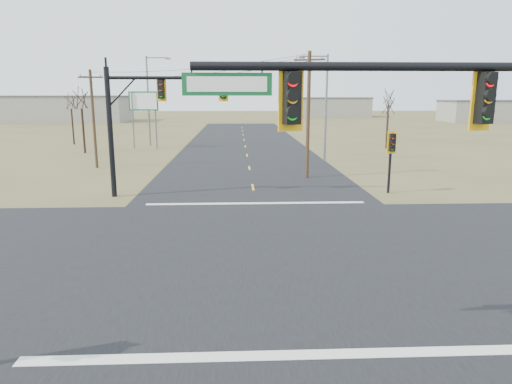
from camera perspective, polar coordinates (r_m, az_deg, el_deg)
The scene contains 20 objects.
ground at distance 17.89m, azimuth 1.01°, elevation -7.08°, with size 320.00×320.00×0.00m, color brown.
road_ew at distance 17.89m, azimuth 1.01°, elevation -7.05°, with size 160.00×14.00×0.02m, color black.
road_ns at distance 17.89m, azimuth 1.01°, elevation -7.05°, with size 14.00×160.00×0.02m, color black.
stop_bar_near at distance 11.09m, azimuth 3.50°, elevation -19.69°, with size 12.00×0.40×0.01m, color silver.
stop_bar_far at distance 25.09m, azimuth -0.02°, elevation -1.42°, with size 12.00×0.40×0.01m, color silver.
mast_arm_near at distance 10.84m, azimuth 27.56°, elevation 6.76°, with size 10.34×0.56×7.02m.
mast_arm_far at distance 26.96m, azimuth -11.91°, elevation 10.65°, with size 9.15×0.51×7.41m.
pedestal_signal_ne at distance 28.47m, azimuth 16.61°, elevation 5.40°, with size 0.58×0.49×3.80m.
utility_pole_near at distance 32.76m, azimuth 6.55°, elevation 9.76°, with size 2.07×0.86×8.84m.
utility_pole_far at distance 39.47m, azimuth -19.66°, elevation 8.83°, with size 1.92×0.23×7.85m.
highway_sign at distance 52.59m, azimuth -13.86°, elevation 10.10°, with size 3.31×0.63×6.27m.
streetlight_a at distance 41.32m, azimuth 8.50°, elevation 11.03°, with size 2.62×0.37×9.35m.
streetlight_c at distance 55.64m, azimuth -13.11°, elevation 11.61°, with size 2.87×0.37×10.27m.
bare_tree_a at distance 50.22m, azimuth -21.05°, elevation 10.96°, with size 3.27×3.27×7.11m.
bare_tree_b at distance 59.65m, azimuth -22.16°, elevation 10.51°, with size 2.99×2.99×6.50m.
bare_tree_c at distance 53.15m, azimuth 16.25°, elevation 10.38°, with size 3.15×3.15×6.09m.
bare_tree_d at distance 61.96m, azimuth 16.27°, elevation 11.41°, with size 3.06×3.06×7.10m.
warehouse_left at distance 113.80m, azimuth -22.82°, elevation 9.52°, with size 28.00×14.00×5.50m, color gray.
warehouse_mid at distance 129.57m, azimuth 9.28°, elevation 10.37°, with size 20.00×12.00×5.00m, color gray.
warehouse_right at distance 116.33m, azimuth 26.68°, elevation 8.97°, with size 18.00×10.00×4.50m, color gray.
Camera 1 is at (-1.04, -16.88, 5.85)m, focal length 32.00 mm.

